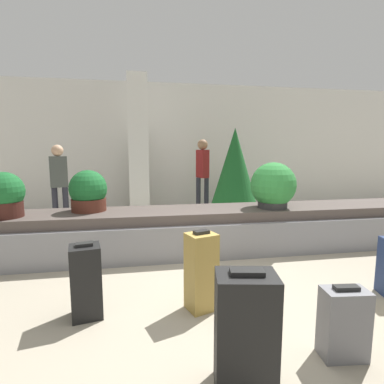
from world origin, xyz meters
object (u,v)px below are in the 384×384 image
(potted_plant_2, at_px, (88,192))
(potted_plant_0, at_px, (4,195))
(suitcase_6, at_px, (86,281))
(potted_plant_1, at_px, (273,186))
(pillar, at_px, (138,145))
(traveler_1, at_px, (203,169))
(suitcase_0, at_px, (245,332))
(traveler_0, at_px, (59,178))
(suitcase_4, at_px, (344,323))
(decorated_tree, at_px, (234,170))
(suitcase_1, at_px, (201,271))

(potted_plant_2, bearing_deg, potted_plant_0, -165.68)
(suitcase_6, relative_size, potted_plant_1, 1.01)
(pillar, bearing_deg, traveler_1, -6.26)
(suitcase_0, xyz_separation_m, potted_plant_0, (-2.31, 2.49, 0.54))
(suitcase_0, height_order, traveler_0, traveler_0)
(suitcase_4, bearing_deg, suitcase_6, 161.52)
(traveler_1, bearing_deg, decorated_tree, -171.91)
(traveler_0, bearing_deg, traveler_1, 179.54)
(potted_plant_1, bearing_deg, suitcase_6, -148.82)
(decorated_tree, bearing_deg, potted_plant_2, -147.47)
(suitcase_6, bearing_deg, potted_plant_0, 118.85)
(suitcase_4, xyz_separation_m, potted_plant_1, (0.53, 2.35, 0.69))
(suitcase_0, xyz_separation_m, decorated_tree, (1.37, 4.46, 0.69))
(potted_plant_1, height_order, potted_plant_2, potted_plant_1)
(potted_plant_0, bearing_deg, pillar, 61.16)
(suitcase_6, xyz_separation_m, potted_plant_0, (-1.21, 1.46, 0.58))
(potted_plant_0, bearing_deg, potted_plant_1, 0.15)
(suitcase_0, relative_size, suitcase_6, 1.14)
(suitcase_6, height_order, potted_plant_1, potted_plant_1)
(suitcase_6, xyz_separation_m, decorated_tree, (2.47, 3.43, 0.73))
(potted_plant_0, distance_m, potted_plant_1, 3.63)
(suitcase_4, xyz_separation_m, potted_plant_0, (-3.10, 2.34, 0.65))
(suitcase_6, relative_size, potted_plant_0, 1.17)
(suitcase_4, height_order, potted_plant_0, potted_plant_0)
(suitcase_0, bearing_deg, pillar, 107.08)
(suitcase_0, distance_m, suitcase_6, 1.51)
(suitcase_4, distance_m, traveler_1, 5.30)
(potted_plant_0, xyz_separation_m, decorated_tree, (3.67, 1.97, 0.15))
(suitcase_6, bearing_deg, suitcase_1, -13.60)
(potted_plant_1, xyz_separation_m, decorated_tree, (0.04, 1.96, 0.11))
(suitcase_1, height_order, potted_plant_1, potted_plant_1)
(pillar, xyz_separation_m, suitcase_0, (0.62, -5.55, -1.22))
(potted_plant_2, bearing_deg, decorated_tree, 32.53)
(traveler_0, height_order, decorated_tree, decorated_tree)
(suitcase_4, relative_size, potted_plant_2, 0.93)
(suitcase_0, height_order, suitcase_6, suitcase_0)
(potted_plant_2, bearing_deg, suitcase_1, -54.52)
(traveler_1, bearing_deg, suitcase_6, 135.94)
(potted_plant_0, relative_size, traveler_0, 0.37)
(suitcase_0, distance_m, potted_plant_1, 2.89)
(suitcase_4, bearing_deg, pillar, 111.03)
(decorated_tree, bearing_deg, pillar, 151.07)
(suitcase_0, bearing_deg, suitcase_1, 104.87)
(suitcase_6, distance_m, potted_plant_0, 1.98)
(potted_plant_0, xyz_separation_m, traveler_0, (0.13, 2.12, 0.03))
(potted_plant_0, bearing_deg, suitcase_6, -50.42)
(potted_plant_2, distance_m, decorated_tree, 3.20)
(suitcase_4, xyz_separation_m, potted_plant_2, (-2.12, 2.59, 0.64))
(suitcase_0, relative_size, potted_plant_0, 1.33)
(pillar, distance_m, traveler_1, 1.60)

